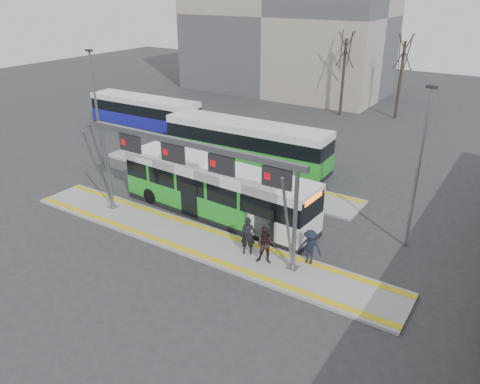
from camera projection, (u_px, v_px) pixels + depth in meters
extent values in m
plane|color=#2D2D30|center=(196.00, 241.00, 24.52)|extent=(120.00, 120.00, 0.00)
cube|color=gray|center=(196.00, 240.00, 24.49)|extent=(22.00, 3.00, 0.15)
cube|color=gray|center=(221.00, 176.00, 32.60)|extent=(20.00, 3.00, 0.15)
cube|color=gold|center=(209.00, 230.00, 25.34)|extent=(22.00, 0.35, 0.02)
cube|color=gold|center=(182.00, 248.00, 23.58)|extent=(22.00, 0.35, 0.02)
cube|color=gold|center=(231.00, 170.00, 33.45)|extent=(20.00, 0.35, 0.02)
cylinder|color=slate|center=(108.00, 168.00, 26.89)|extent=(0.20, 0.20, 5.05)
cube|color=slate|center=(113.00, 207.00, 27.91)|extent=(0.50, 0.50, 0.06)
cylinder|color=slate|center=(99.00, 171.00, 26.36)|extent=(0.12, 1.46, 4.90)
cylinder|color=slate|center=(295.00, 220.00, 20.92)|extent=(0.20, 0.20, 5.05)
cube|color=slate|center=(292.00, 267.00, 21.94)|extent=(0.50, 0.50, 0.06)
cylinder|color=slate|center=(288.00, 226.00, 20.39)|extent=(0.12, 1.46, 4.90)
cube|color=slate|center=(188.00, 144.00, 22.88)|extent=(13.00, 0.25, 0.30)
cube|color=black|center=(130.00, 143.00, 25.15)|extent=(1.50, 0.12, 0.95)
cube|color=red|center=(123.00, 142.00, 25.32)|extent=(0.32, 0.02, 0.32)
cube|color=black|center=(173.00, 153.00, 23.66)|extent=(1.50, 0.12, 0.95)
cube|color=red|center=(165.00, 152.00, 23.83)|extent=(0.32, 0.02, 0.32)
cube|color=black|center=(221.00, 165.00, 22.17)|extent=(1.50, 0.12, 0.95)
cube|color=red|center=(213.00, 163.00, 22.34)|extent=(0.32, 0.02, 0.32)
cube|color=black|center=(277.00, 178.00, 20.67)|extent=(1.50, 0.12, 0.95)
cube|color=red|center=(267.00, 176.00, 20.84)|extent=(0.32, 0.02, 0.32)
cube|color=#A29587|center=(287.00, 14.00, 55.37)|extent=(24.00, 12.00, 18.00)
cube|color=black|center=(217.00, 212.00, 27.25)|extent=(12.28, 3.17, 0.35)
cube|color=green|center=(217.00, 200.00, 26.94)|extent=(12.28, 3.17, 1.17)
cube|color=black|center=(217.00, 183.00, 26.50)|extent=(12.27, 3.09, 1.01)
cube|color=white|center=(217.00, 170.00, 26.19)|extent=(12.28, 3.17, 0.51)
cube|color=orange|center=(313.00, 199.00, 22.99)|extent=(0.14, 1.81, 0.28)
cube|color=white|center=(189.00, 156.00, 27.11)|extent=(3.13, 1.95, 0.30)
cylinder|color=black|center=(151.00, 196.00, 28.55)|extent=(1.03, 0.35, 1.01)
cylinder|color=black|center=(177.00, 184.00, 30.24)|extent=(1.03, 0.35, 1.01)
cylinder|color=black|center=(259.00, 233.00, 24.32)|extent=(1.03, 0.35, 1.01)
cylinder|color=black|center=(282.00, 216.00, 26.02)|extent=(1.03, 0.35, 1.01)
cube|color=black|center=(246.00, 161.00, 34.98)|extent=(12.75, 3.18, 0.37)
cube|color=green|center=(246.00, 151.00, 34.66)|extent=(12.75, 3.18, 1.21)
cube|color=black|center=(246.00, 137.00, 34.19)|extent=(12.75, 3.10, 1.05)
cube|color=white|center=(246.00, 126.00, 33.87)|extent=(12.75, 3.18, 0.53)
cylinder|color=black|center=(189.00, 152.00, 35.97)|extent=(1.07, 0.36, 1.05)
cylinder|color=black|center=(206.00, 143.00, 37.85)|extent=(1.07, 0.36, 1.05)
cylinder|color=black|center=(285.00, 172.00, 32.13)|extent=(1.07, 0.36, 1.05)
cylinder|color=black|center=(300.00, 161.00, 34.00)|extent=(1.07, 0.36, 1.05)
cube|color=black|center=(146.00, 126.00, 43.59)|extent=(11.20, 2.77, 0.34)
cube|color=#181890|center=(145.00, 119.00, 43.30)|extent=(11.20, 2.77, 1.11)
cube|color=black|center=(144.00, 108.00, 42.87)|extent=(11.20, 2.70, 0.97)
cube|color=white|center=(144.00, 100.00, 42.57)|extent=(11.20, 2.77, 0.48)
cylinder|color=black|center=(107.00, 120.00, 44.48)|extent=(0.98, 0.32, 0.97)
cylinder|color=black|center=(123.00, 115.00, 46.17)|extent=(0.98, 0.32, 0.97)
cylinder|color=black|center=(166.00, 131.00, 41.03)|extent=(0.98, 0.32, 0.97)
cylinder|color=black|center=(181.00, 126.00, 42.72)|extent=(0.98, 0.32, 0.97)
imported|color=black|center=(248.00, 236.00, 22.77)|extent=(0.84, 0.72, 1.94)
imported|color=black|center=(266.00, 245.00, 22.00)|extent=(1.10, 0.97, 1.88)
imported|color=black|center=(310.00, 247.00, 21.97)|extent=(1.23, 0.81, 1.77)
cylinder|color=#382B21|center=(343.00, 78.00, 46.54)|extent=(0.28, 0.28, 7.52)
cylinder|color=#382B21|center=(400.00, 81.00, 45.47)|extent=(0.28, 0.28, 7.40)
cylinder|color=#382B21|center=(209.00, 62.00, 59.79)|extent=(0.28, 0.28, 6.45)
cylinder|color=slate|center=(97.00, 114.00, 31.92)|extent=(0.16, 0.16, 8.41)
cube|color=black|center=(89.00, 50.00, 30.20)|extent=(0.50, 0.25, 0.12)
cylinder|color=slate|center=(418.00, 172.00, 22.42)|extent=(0.16, 0.16, 8.17)
cube|color=black|center=(432.00, 87.00, 20.76)|extent=(0.50, 0.25, 0.12)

